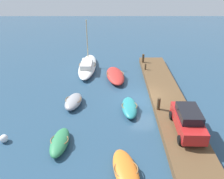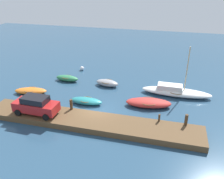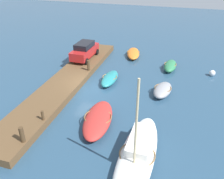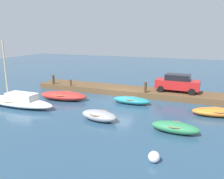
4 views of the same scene
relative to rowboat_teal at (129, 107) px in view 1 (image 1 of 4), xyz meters
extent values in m
plane|color=navy|center=(1.70, -1.46, -0.34)|extent=(84.00, 84.00, 0.00)
cube|color=brown|center=(1.70, -3.64, -0.05)|extent=(20.49, 3.03, 0.58)
ellipsoid|color=teal|center=(0.00, 0.00, -0.01)|extent=(3.51, 1.35, 0.67)
torus|color=olive|center=(0.00, 0.00, 0.18)|extent=(1.40, 1.40, 0.07)
ellipsoid|color=#B72D28|center=(6.56, 1.16, 0.06)|extent=(4.96, 2.49, 0.81)
torus|color=olive|center=(6.56, 1.16, 0.29)|extent=(2.19, 2.19, 0.07)
ellipsoid|color=orange|center=(-7.20, 0.70, -0.01)|extent=(3.97, 2.15, 0.66)
torus|color=olive|center=(-7.20, 0.70, 0.17)|extent=(1.77, 1.77, 0.07)
ellipsoid|color=#2D7A4C|center=(-4.61, 5.23, 0.03)|extent=(3.16, 1.35, 0.73)
torus|color=olive|center=(-4.61, 5.23, 0.23)|extent=(1.33, 1.33, 0.07)
ellipsoid|color=white|center=(9.37, 4.52, 0.06)|extent=(7.90, 2.14, 0.80)
torus|color=olive|center=(9.37, 4.52, 0.28)|extent=(2.12, 2.12, 0.07)
cube|color=silver|center=(8.60, 4.53, 0.61)|extent=(2.79, 1.33, 0.62)
cylinder|color=#C6B284|center=(10.20, 4.51, 2.90)|extent=(0.12, 0.12, 5.19)
ellipsoid|color=#939399|center=(0.92, 5.05, 0.05)|extent=(3.09, 1.80, 0.78)
torus|color=olive|center=(0.92, 5.05, 0.26)|extent=(1.66, 1.66, 0.07)
cylinder|color=#47331E|center=(-0.67, -2.38, 0.76)|extent=(0.27, 0.27, 1.06)
cylinder|color=#47331E|center=(7.90, -2.38, 0.59)|extent=(0.19, 0.19, 0.71)
cylinder|color=#47331E|center=(10.23, -2.38, 0.76)|extent=(0.28, 0.28, 1.04)
cube|color=#B21E1E|center=(-3.56, -3.94, 1.00)|extent=(4.29, 1.80, 0.89)
cube|color=black|center=(-3.56, -3.94, 1.73)|extent=(2.42, 1.55, 0.58)
cylinder|color=black|center=(-2.05, -3.15, 0.55)|extent=(0.65, 0.24, 0.64)
cylinder|color=black|center=(-2.09, -4.83, 0.55)|extent=(0.65, 0.24, 0.64)
cylinder|color=black|center=(-5.02, -3.06, 0.55)|extent=(0.65, 0.24, 0.64)
cylinder|color=black|center=(-5.07, -4.74, 0.55)|extent=(0.65, 0.24, 0.64)
sphere|color=silver|center=(-4.13, 9.37, -0.04)|extent=(0.59, 0.59, 0.59)
camera|label=1|loc=(-17.46, 1.57, 11.03)|focal=37.62mm
camera|label=2|loc=(8.29, -20.88, 12.12)|focal=37.67mm
camera|label=3|loc=(19.65, 6.09, 10.21)|focal=38.98mm
camera|label=4|loc=(-6.24, 20.22, 5.99)|focal=38.28mm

